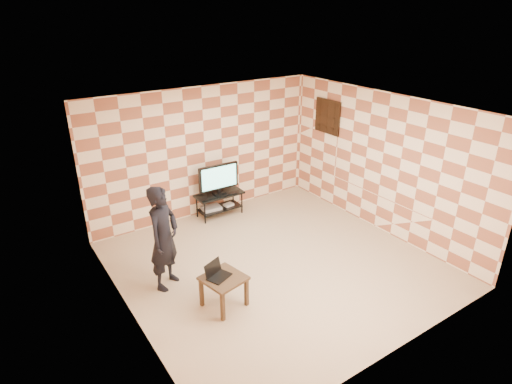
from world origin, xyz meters
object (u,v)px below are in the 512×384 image
(side_table, at_px, (224,282))
(person, at_px, (164,238))
(tv_stand, at_px, (219,199))
(tv, at_px, (219,178))

(side_table, distance_m, person, 1.17)
(tv_stand, relative_size, tv, 1.15)
(side_table, xyz_separation_m, person, (-0.49, 0.96, 0.44))
(tv, bearing_deg, person, -138.44)
(tv_stand, xyz_separation_m, side_table, (-1.42, -2.66, 0.05))
(side_table, relative_size, person, 0.39)
(tv_stand, height_order, tv, tv)
(tv_stand, height_order, side_table, same)
(tv, xyz_separation_m, person, (-1.91, -1.70, -0.00))
(tv_stand, xyz_separation_m, tv, (0.00, -0.00, 0.49))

